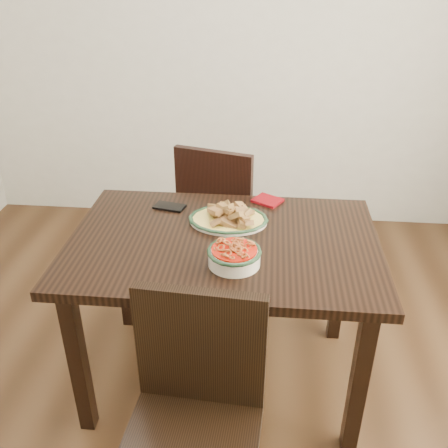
# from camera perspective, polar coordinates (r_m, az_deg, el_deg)

# --- Properties ---
(floor) EXTENTS (3.50, 3.50, 0.00)m
(floor) POSITION_cam_1_polar(r_m,az_deg,el_deg) (2.42, -3.67, -18.54)
(floor) COLOR #362111
(floor) RESTS_ON ground
(wall_back) EXTENTS (3.50, 0.10, 2.60)m
(wall_back) POSITION_cam_1_polar(r_m,az_deg,el_deg) (3.40, 0.35, 20.90)
(wall_back) COLOR beige
(wall_back) RESTS_ON ground
(dining_table) EXTENTS (1.25, 0.83, 0.75)m
(dining_table) POSITION_cam_1_polar(r_m,az_deg,el_deg) (2.06, -0.05, -4.01)
(dining_table) COLOR black
(dining_table) RESTS_ON ground
(chair_far) EXTENTS (0.52, 0.52, 0.89)m
(chair_far) POSITION_cam_1_polar(r_m,az_deg,el_deg) (2.78, -0.36, 1.55)
(chair_far) COLOR black
(chair_far) RESTS_ON ground
(chair_near) EXTENTS (0.45, 0.45, 0.89)m
(chair_near) POSITION_cam_1_polar(r_m,az_deg,el_deg) (1.68, -3.37, -20.56)
(chair_near) COLOR black
(chair_near) RESTS_ON ground
(fish_plate) EXTENTS (0.33, 0.26, 0.11)m
(fish_plate) POSITION_cam_1_polar(r_m,az_deg,el_deg) (2.12, 0.50, 1.28)
(fish_plate) COLOR beige
(fish_plate) RESTS_ON dining_table
(noodle_bowl) EXTENTS (0.20, 0.20, 0.08)m
(noodle_bowl) POSITION_cam_1_polar(r_m,az_deg,el_deg) (1.84, 1.18, -3.46)
(noodle_bowl) COLOR beige
(noodle_bowl) RESTS_ON dining_table
(smartphone) EXTENTS (0.15, 0.10, 0.01)m
(smartphone) POSITION_cam_1_polar(r_m,az_deg,el_deg) (2.27, -6.24, 1.98)
(smartphone) COLOR black
(smartphone) RESTS_ON dining_table
(napkin) EXTENTS (0.16, 0.15, 0.01)m
(napkin) POSITION_cam_1_polar(r_m,az_deg,el_deg) (2.32, 4.99, 2.70)
(napkin) COLOR maroon
(napkin) RESTS_ON dining_table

